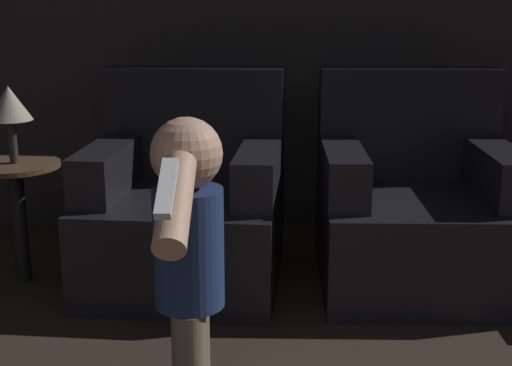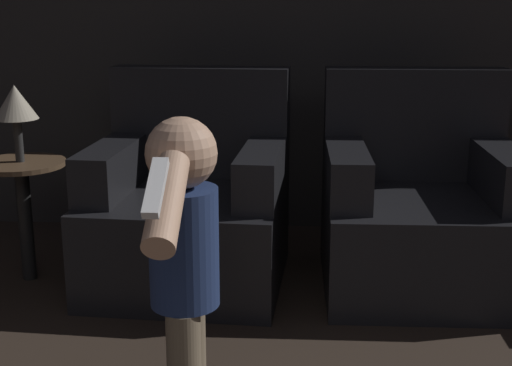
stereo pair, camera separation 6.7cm
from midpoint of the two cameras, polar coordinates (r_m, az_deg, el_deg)
name	(u,v)px [view 1 (the left image)]	position (r m, az deg, el deg)	size (l,w,h in m)	color
armchair_left	(187,209)	(3.06, -6.17, -2.08)	(0.84, 0.84, 0.89)	black
armchair_right	(414,210)	(3.09, 11.94, -2.16)	(0.79, 0.79, 0.89)	black
person_toddler	(188,249)	(1.97, -6.40, -5.25)	(0.19, 0.61, 0.88)	brown
side_table	(17,189)	(3.15, -19.17, -0.49)	(0.37, 0.37, 0.52)	black
lamp	(9,105)	(3.08, -19.72, 5.90)	(0.18, 0.18, 0.32)	#262626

